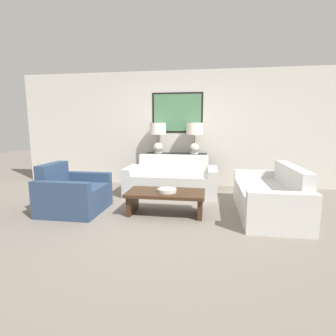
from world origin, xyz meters
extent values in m
plane|color=slate|center=(0.00, 0.00, 0.00)|extent=(20.00, 20.00, 0.00)
cube|color=beige|center=(0.00, 2.45, 1.32)|extent=(7.68, 0.10, 2.65)
cube|color=black|center=(0.00, 2.40, 1.70)|extent=(1.18, 0.01, 0.92)
cube|color=#4C7F56|center=(0.00, 2.39, 1.70)|extent=(1.10, 0.02, 0.84)
cube|color=black|center=(0.00, 2.18, 0.39)|extent=(1.40, 0.39, 0.77)
cylinder|color=silver|center=(-0.42, 2.18, 0.79)|extent=(0.19, 0.19, 0.02)
sphere|color=silver|center=(-0.42, 2.18, 0.91)|extent=(0.22, 0.22, 0.22)
cylinder|color=#8C7A51|center=(-0.42, 2.18, 1.11)|extent=(0.02, 0.02, 0.18)
cylinder|color=white|center=(-0.42, 2.18, 1.34)|extent=(0.37, 0.37, 0.26)
cylinder|color=silver|center=(0.42, 2.18, 0.79)|extent=(0.19, 0.19, 0.02)
sphere|color=silver|center=(0.42, 2.18, 0.91)|extent=(0.22, 0.22, 0.22)
cylinder|color=#8C7A51|center=(0.42, 2.18, 1.11)|extent=(0.02, 0.02, 0.18)
cylinder|color=white|center=(0.42, 2.18, 1.34)|extent=(0.37, 0.37, 0.26)
cube|color=silver|center=(0.00, 1.34, 0.22)|extent=(1.48, 0.70, 0.43)
cube|color=silver|center=(0.00, 1.78, 0.39)|extent=(1.48, 0.18, 0.79)
cube|color=silver|center=(-0.83, 1.43, 0.28)|extent=(0.18, 0.88, 0.56)
cube|color=silver|center=(0.83, 1.43, 0.28)|extent=(0.18, 0.88, 0.56)
cube|color=silver|center=(1.59, 0.48, 0.22)|extent=(0.70, 1.48, 0.43)
cube|color=silver|center=(2.03, 0.48, 0.39)|extent=(0.18, 1.48, 0.79)
cube|color=silver|center=(1.68, 1.31, 0.28)|extent=(0.88, 0.18, 0.56)
cube|color=silver|center=(1.68, -0.35, 0.28)|extent=(0.88, 0.18, 0.56)
cube|color=#3D2616|center=(0.08, 0.24, 0.34)|extent=(1.23, 0.63, 0.05)
cube|color=#3D2616|center=(-0.47, 0.24, 0.16)|extent=(0.07, 0.51, 0.32)
cube|color=#3D2616|center=(0.63, 0.24, 0.16)|extent=(0.07, 0.51, 0.32)
cylinder|color=beige|center=(0.11, 0.20, 0.40)|extent=(0.30, 0.30, 0.06)
cube|color=navy|center=(-1.33, 0.14, 0.21)|extent=(0.74, 0.69, 0.42)
cube|color=navy|center=(-1.79, 0.14, 0.40)|extent=(0.18, 0.69, 0.79)
cube|color=navy|center=(-1.42, -0.27, 0.29)|extent=(0.92, 0.14, 0.58)
cube|color=navy|center=(-1.42, 0.55, 0.29)|extent=(0.92, 0.14, 0.58)
camera|label=1|loc=(0.74, -3.76, 1.40)|focal=28.00mm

